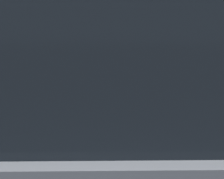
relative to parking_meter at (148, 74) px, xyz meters
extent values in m
cylinder|color=slate|center=(0.00, 0.00, -0.49)|extent=(0.07, 0.07, 1.13)
cylinder|color=#939699|center=(0.00, 0.00, 0.21)|extent=(0.15, 0.15, 0.27)
sphere|color=silver|center=(0.00, 0.00, 0.38)|extent=(0.15, 0.15, 0.15)
cube|color=black|center=(0.00, -0.08, 0.27)|extent=(0.08, 0.01, 0.07)
cube|color=green|center=(0.00, -0.08, 0.16)|extent=(0.09, 0.01, 0.09)
cylinder|color=brown|center=(-0.60, 0.27, -0.64)|extent=(0.15, 0.15, 0.81)
cylinder|color=brown|center=(-0.41, 0.21, -0.64)|extent=(0.15, 0.15, 0.81)
cube|color=gray|center=(-0.50, 0.24, 0.07)|extent=(0.47, 0.34, 0.61)
sphere|color=beige|center=(-0.50, 0.24, 0.48)|extent=(0.22, 0.22, 0.22)
cylinder|color=gray|center=(-0.75, 0.31, 0.08)|extent=(0.09, 0.09, 0.57)
cylinder|color=gray|center=(-0.21, 0.30, 0.16)|extent=(0.21, 0.42, 0.52)
cube|color=black|center=(-0.40, -1.28, 0.26)|extent=(2.11, 1.62, 0.64)
cylinder|color=gray|center=(-0.18, 2.69, 0.00)|extent=(24.00, 0.06, 0.06)
cylinder|color=gray|center=(-0.18, 2.69, -0.47)|extent=(24.00, 0.05, 0.05)
cylinder|color=gray|center=(-1.10, 2.69, -0.52)|extent=(0.06, 0.06, 1.05)
cylinder|color=gray|center=(0.75, 2.69, -0.52)|extent=(0.06, 0.06, 1.05)
cube|color=brown|center=(-0.18, 5.00, 0.62)|extent=(32.00, 0.50, 3.60)
camera|label=1|loc=(-0.36, -3.41, 0.27)|focal=83.88mm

